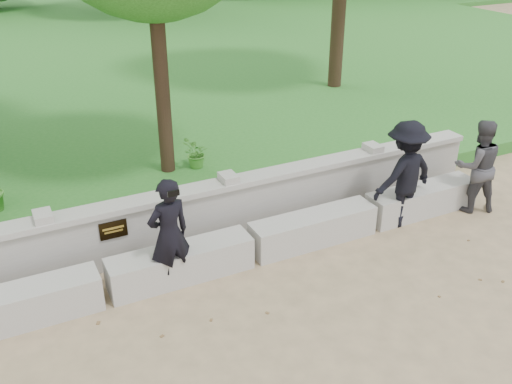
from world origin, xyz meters
The scene contains 7 objects.
lawn centered at (0.00, 14.00, 0.12)m, with size 40.00×22.00×0.25m, color #23621F.
concrete_bench centered at (0.00, 1.90, 0.22)m, with size 11.90×0.45×0.45m.
parapet_wall centered at (0.00, 2.60, 0.46)m, with size 12.50×0.35×0.90m.
man_main centered at (0.84, 1.80, 0.76)m, with size 0.61×0.55×1.51m.
visitor_left centered at (5.80, 1.64, 0.75)m, with size 0.88×0.79×1.50m.
visitor_mid centered at (4.49, 1.80, 0.82)m, with size 1.12×0.72×1.64m.
shrub_c centered at (2.26, 4.59, 0.51)m, with size 0.47×0.41×0.52m, color #41832C.
Camera 1 is at (-0.89, -4.05, 4.36)m, focal length 40.00 mm.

